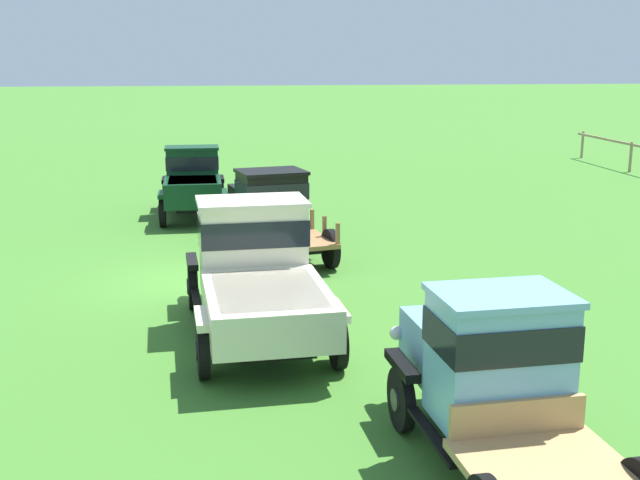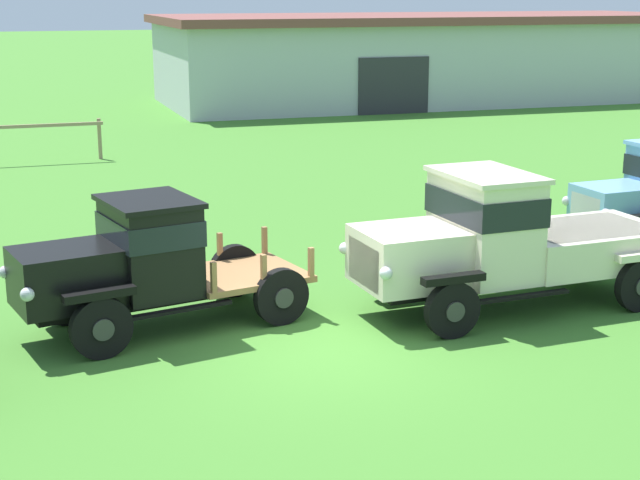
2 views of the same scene
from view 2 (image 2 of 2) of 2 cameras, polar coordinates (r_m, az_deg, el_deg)
ground_plane at (r=14.65m, az=0.18°, el=-6.31°), size 240.00×240.00×0.00m
farm_shed at (r=47.92m, az=6.44°, el=10.52°), size 25.70×9.89×4.03m
vintage_truck_second_in_line at (r=15.31m, az=-10.57°, el=-1.23°), size 4.87×2.68×2.08m
vintage_truck_midrow_center at (r=16.50m, az=10.72°, el=-0.02°), size 5.67×2.55×2.32m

